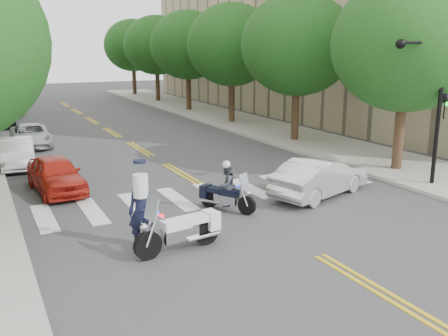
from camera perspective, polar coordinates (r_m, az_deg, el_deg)
ground at (r=13.83m, az=10.88°, el=-9.82°), size 140.00×140.00×0.00m
sidewalk_right at (r=36.77m, az=1.84°, el=5.31°), size 5.00×60.00×0.15m
tree_r_0 at (r=23.08m, az=20.14°, el=13.15°), size 6.40×6.40×8.45m
tree_r_1 at (r=29.19m, az=8.41°, el=13.78°), size 6.40×6.40×8.45m
tree_r_2 at (r=36.05m, az=0.91°, el=13.89°), size 6.40×6.40×8.45m
tree_r_3 at (r=43.30m, az=-4.15°, el=13.83°), size 6.40×6.40×8.45m
tree_r_4 at (r=50.77m, az=-7.73°, el=13.73°), size 6.40×6.40×8.45m
tree_r_5 at (r=58.39m, az=-10.38°, el=13.62°), size 6.40×6.40×8.45m
traffic_signal_pole at (r=20.67m, az=22.68°, el=7.85°), size 2.82×0.42×6.00m
motorcycle_police at (r=16.91m, az=0.13°, el=-2.34°), size 1.32×1.97×1.76m
motorcycle_parked at (r=13.81m, az=-4.45°, el=-6.99°), size 2.61×0.87×1.69m
officer_standing at (r=14.02m, az=-9.39°, el=-5.02°), size 0.84×0.68×2.01m
convertible at (r=18.93m, az=10.88°, el=-1.00°), size 4.71×2.92×1.47m
parked_car_a at (r=20.19m, az=-18.67°, el=-0.67°), size 1.98×4.21×1.39m
parked_car_b at (r=24.97m, az=-22.54°, el=1.59°), size 1.66×4.11×1.33m
parked_car_c at (r=29.97m, az=-21.23°, el=3.50°), size 2.17×4.51×1.24m
parked_car_d at (r=38.38m, az=-24.14°, el=5.33°), size 1.93×4.49×1.29m
parked_car_e at (r=44.30m, az=-23.20°, el=6.40°), size 1.86×3.92×1.29m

